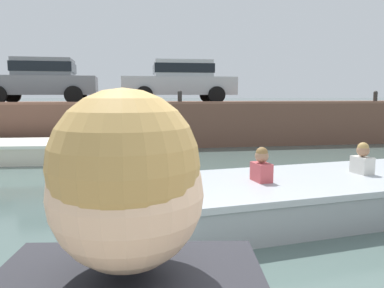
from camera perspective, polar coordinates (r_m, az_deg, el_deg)
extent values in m
plane|color=#4C605B|center=(6.90, 0.88, -7.20)|extent=(400.00, 400.00, 0.00)
cube|color=brown|center=(15.16, -4.82, 3.60)|extent=(60.00, 6.00, 1.45)
cube|color=brown|center=(12.26, -3.79, 6.27)|extent=(60.00, 0.24, 0.08)
cube|color=silver|center=(11.16, -26.07, -1.17)|extent=(4.85, 2.20, 0.43)
cube|color=white|center=(11.13, -26.15, 0.12)|extent=(4.91, 2.26, 0.08)
cube|color=brown|center=(11.02, -24.40, -0.37)|extent=(0.36, 1.69, 0.06)
cube|color=#93999E|center=(5.97, 18.91, -7.64)|extent=(5.17, 2.58, 0.46)
cube|color=#B1B7BD|center=(5.91, 19.02, -5.09)|extent=(5.23, 2.64, 0.08)
cube|color=brown|center=(5.72, 15.97, -6.40)|extent=(0.48, 1.71, 0.06)
cube|color=black|center=(4.91, -6.36, -9.34)|extent=(0.19, 0.22, 0.45)
cube|color=silver|center=(6.35, 24.45, -3.75)|extent=(0.24, 0.35, 0.44)
sphere|color=#A37556|center=(6.30, 24.61, -0.89)|extent=(0.19, 0.19, 0.19)
sphere|color=tan|center=(6.30, 24.63, -0.53)|extent=(0.17, 0.17, 0.17)
cube|color=#C64C51|center=(5.37, 10.50, -5.17)|extent=(0.24, 0.35, 0.44)
sphere|color=#A37556|center=(5.30, 10.58, -1.80)|extent=(0.19, 0.19, 0.19)
sphere|color=olive|center=(5.30, 10.59, -1.37)|extent=(0.17, 0.17, 0.17)
cube|color=slate|center=(14.26, -22.04, 8.25)|extent=(3.87, 1.89, 0.64)
cube|color=slate|center=(14.26, -21.55, 10.77)|extent=(1.96, 1.61, 0.60)
cube|color=black|center=(14.26, -21.55, 10.77)|extent=(2.04, 1.65, 0.33)
cylinder|color=black|center=(15.39, -25.71, 6.77)|extent=(0.61, 0.20, 0.60)
cylinder|color=black|center=(13.19, -17.62, 7.15)|extent=(0.61, 0.20, 0.60)
cylinder|color=black|center=(14.99, -16.86, 7.18)|extent=(0.61, 0.20, 0.60)
cube|color=#B7BABC|center=(14.03, -2.13, 8.80)|extent=(4.12, 1.82, 0.64)
cube|color=#B7BABC|center=(14.08, -1.46, 11.33)|extent=(2.07, 1.58, 0.60)
cube|color=black|center=(14.08, -1.46, 11.33)|extent=(2.16, 1.61, 0.33)
cylinder|color=black|center=(13.06, -7.28, 7.44)|extent=(0.60, 0.19, 0.60)
cylinder|color=black|center=(14.85, -7.41, 7.44)|extent=(0.60, 0.19, 0.60)
cylinder|color=black|center=(13.35, 3.77, 7.48)|extent=(0.60, 0.19, 0.60)
cylinder|color=black|center=(15.10, 2.34, 7.50)|extent=(0.60, 0.19, 0.60)
cylinder|color=#2D2B28|center=(12.43, -1.87, 6.92)|extent=(0.14, 0.14, 0.35)
sphere|color=#2D2B28|center=(12.43, -1.88, 7.82)|extent=(0.15, 0.15, 0.15)
cylinder|color=#2D2B28|center=(15.10, 26.14, 6.27)|extent=(0.14, 0.14, 0.35)
sphere|color=#2D2B28|center=(15.10, 26.19, 7.00)|extent=(0.15, 0.15, 0.15)
sphere|color=beige|center=(0.49, -9.95, -7.42)|extent=(0.20, 0.20, 0.20)
sphere|color=tan|center=(0.48, -10.24, -3.06)|extent=(0.19, 0.19, 0.19)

